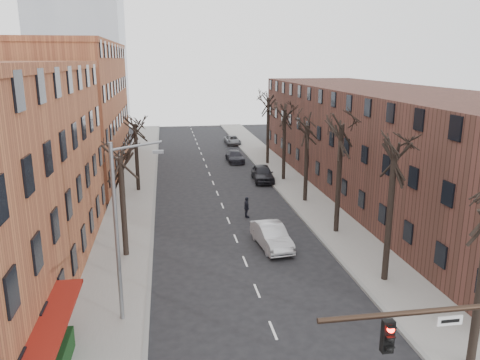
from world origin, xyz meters
name	(u,v)px	position (x,y,z in m)	size (l,w,h in m)	color
sidewalk_left	(135,188)	(-8.00, 35.00, 0.07)	(4.00, 90.00, 0.15)	gray
sidewalk_right	(289,182)	(8.00, 35.00, 0.07)	(4.00, 90.00, 0.15)	gray
building_left_far	(64,111)	(-16.00, 44.00, 7.00)	(12.00, 28.00, 14.00)	brown
building_right	(385,141)	(16.00, 30.00, 5.00)	(12.00, 50.00, 10.00)	#4C2B23
tree_right_b	(384,281)	(7.60, 12.00, 0.00)	(5.20, 5.20, 10.80)	black
tree_right_c	(336,233)	(7.60, 20.00, 0.00)	(5.20, 5.20, 11.60)	black
tree_right_d	(305,202)	(7.60, 28.00, 0.00)	(5.20, 5.20, 10.00)	black
tree_right_e	(283,180)	(7.60, 36.00, 0.00)	(5.20, 5.20, 10.80)	black
tree_right_f	(267,164)	(7.60, 44.00, 0.00)	(5.20, 5.20, 11.60)	black
tree_left_a	(127,257)	(-7.60, 18.00, 0.00)	(5.20, 5.20, 9.50)	black
tree_left_b	(139,191)	(-7.60, 34.00, 0.00)	(5.20, 5.20, 9.50)	black
streetlight	(120,226)	(-7.03, 10.00, 5.01)	(2.45, 0.22, 9.03)	slate
silver_sedan	(271,236)	(2.21, 18.09, 0.81)	(1.72, 4.93, 1.62)	#AEB1B6
parked_car_near	(263,173)	(5.30, 35.93, 0.86)	(2.04, 5.06, 1.72)	black
parked_car_mid	(235,156)	(3.80, 45.99, 0.70)	(1.95, 4.80, 1.39)	black
parked_car_far	(232,140)	(5.30, 58.57, 0.64)	(2.12, 4.61, 1.28)	slate
pedestrian_crossing	(247,207)	(1.58, 24.48, 0.88)	(1.03, 0.43, 1.77)	black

